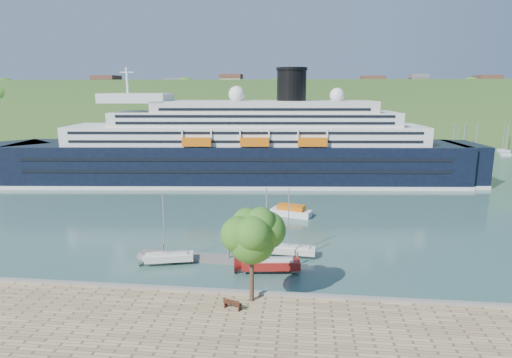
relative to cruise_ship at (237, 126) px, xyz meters
The scene contains 11 objects.
ground 56.23m from the cruise_ship, 84.57° to the right, with size 400.00×400.00×0.00m, color #2A4A46.
far_hillside 90.59m from the cruise_ship, 86.72° to the left, with size 400.00×50.00×24.00m, color #2C5220.
quay_coping 56.18m from the cruise_ship, 84.59° to the right, with size 220.00×0.50×0.30m, color slate.
cruise_ship is the anchor object (origin of this frame).
park_bench 59.43m from the cruise_ship, 81.63° to the right, with size 1.75×0.72×1.12m, color #482214, non-canonical shape.
promenade_tree 57.33m from the cruise_ship, 79.85° to the right, with size 5.99×5.99×9.92m, color #29671B, non-canonical shape.
floating_pontoon 46.35m from the cruise_ship, 85.25° to the right, with size 18.80×2.30×0.42m, color #65615A, non-canonical shape.
sailboat_white_near 47.03m from the cruise_ship, 91.43° to the right, with size 6.32×1.76×8.16m, color silver, non-canonical shape.
sailboat_red 49.21m from the cruise_ship, 76.75° to the right, with size 7.37×2.05×9.52m, color maroon, non-canonical shape.
sailboat_white_far 45.12m from the cruise_ship, 72.43° to the right, with size 6.48×1.80×8.37m, color silver, non-canonical shape.
tender_launch 30.18m from the cruise_ship, 62.70° to the right, with size 6.75×2.31×1.86m, color #D8620C, non-canonical shape.
Camera 1 is at (9.36, -38.38, 20.61)m, focal length 30.00 mm.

